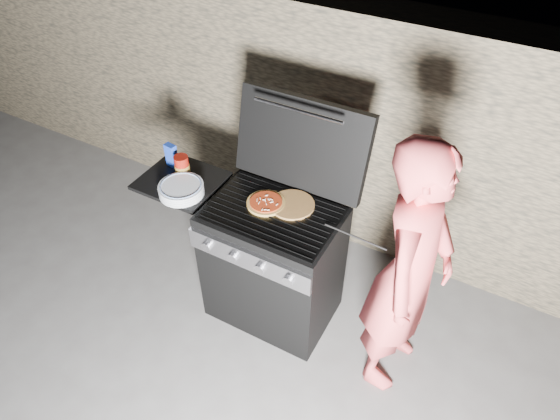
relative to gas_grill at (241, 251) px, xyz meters
The scene contains 10 objects.
ground 0.52m from the gas_grill, ahead, with size 50.00×50.00×0.00m, color #504D4B.
stone_wall 1.17m from the gas_grill, 76.61° to the left, with size 8.00×0.35×1.80m, color #75654A.
gas_grill is the anchor object (origin of this frame).
pizza_topped 0.50m from the gas_grill, 13.71° to the left, with size 0.23×0.23×0.03m, color tan, non-canonical shape.
pizza_plain 0.57m from the gas_grill, 18.52° to the left, with size 0.27×0.27×0.01m, color tan.
sauce_jar 0.68m from the gas_grill, behind, with size 0.09×0.09×0.14m, color maroon.
blue_carton 0.77m from the gas_grill, behind, with size 0.08×0.04×0.16m, color #1A3DC1.
plate_stack 0.59m from the gas_grill, 161.35° to the right, with size 0.28×0.28×0.06m, color silver.
person 1.16m from the gas_grill, ahead, with size 0.62×0.40×1.69m, color #E84F52.
tongs 0.91m from the gas_grill, ahead, with size 0.01×0.01×0.41m, color black.
Camera 1 is at (1.08, -1.88, 2.88)m, focal length 32.00 mm.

